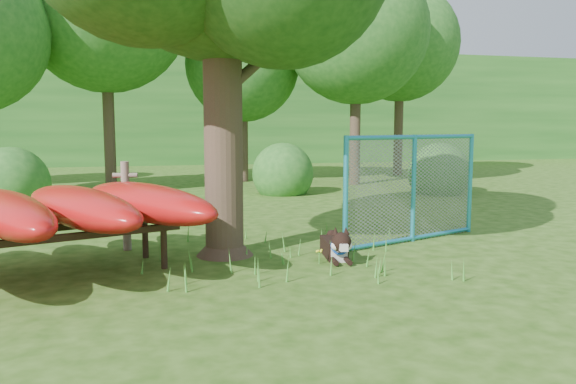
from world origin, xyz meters
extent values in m
plane|color=#23480E|center=(0.00, 0.00, 0.00)|extent=(80.00, 80.00, 0.00)
cylinder|color=#3A2A1F|center=(-0.72, 1.56, 2.29)|extent=(0.71, 0.71, 4.58)
cone|color=#3A2A1F|center=(-0.72, 1.56, 0.23)|extent=(1.06, 1.06, 0.46)
cylinder|color=#3A2A1F|center=(-0.18, 1.69, 2.93)|extent=(1.17, 0.86, 0.98)
cylinder|color=#3A2A1F|center=(-1.21, 1.63, 3.30)|extent=(1.07, 0.44, 0.94)
cylinder|color=#695E4F|center=(-2.19, 2.32, 0.72)|extent=(0.15, 0.15, 1.43)
cylinder|color=#695E4F|center=(-2.19, 2.32, 1.21)|extent=(0.39, 0.14, 0.08)
cylinder|color=black|center=(-1.65, 0.95, 0.28)|extent=(0.11, 0.11, 0.56)
cylinder|color=black|center=(-1.91, 1.69, 0.28)|extent=(0.11, 0.11, 0.56)
cube|color=black|center=(-3.04, 0.47, 0.59)|extent=(3.23, 1.18, 0.09)
cube|color=black|center=(-3.29, 1.22, 0.59)|extent=(3.23, 1.18, 0.09)
ellipsoid|color=red|center=(-3.59, 0.70, 0.90)|extent=(2.14, 3.40, 0.54)
ellipsoid|color=red|center=(-2.74, 0.99, 0.90)|extent=(2.23, 3.37, 0.54)
ellipsoid|color=red|center=(-1.89, 1.28, 0.90)|extent=(2.33, 3.34, 0.54)
cube|color=black|center=(0.89, 1.07, 0.13)|extent=(0.38, 0.81, 0.27)
cube|color=silver|center=(0.85, 0.74, 0.12)|extent=(0.26, 0.18, 0.24)
sphere|color=black|center=(0.82, 0.54, 0.33)|extent=(0.29, 0.29, 0.29)
cube|color=silver|center=(0.81, 0.41, 0.29)|extent=(0.13, 0.17, 0.10)
sphere|color=silver|center=(0.73, 0.53, 0.29)|extent=(0.13, 0.13, 0.13)
sphere|color=silver|center=(0.91, 0.51, 0.29)|extent=(0.13, 0.13, 0.13)
cone|color=black|center=(0.75, 0.59, 0.49)|extent=(0.13, 0.15, 0.14)
cone|color=black|center=(0.91, 0.57, 0.49)|extent=(0.11, 0.13, 0.14)
cylinder|color=black|center=(0.73, 0.58, 0.06)|extent=(0.12, 0.34, 0.08)
cylinder|color=black|center=(0.93, 0.56, 0.06)|extent=(0.12, 0.34, 0.08)
sphere|color=black|center=(0.99, 1.48, 0.24)|extent=(0.18, 0.18, 0.18)
torus|color=blue|center=(0.83, 0.63, 0.27)|extent=(0.28, 0.11, 0.28)
cylinder|color=teal|center=(1.15, 1.28, 0.92)|extent=(0.11, 0.11, 1.84)
cylinder|color=teal|center=(2.58, 1.83, 0.92)|extent=(0.11, 0.11, 1.84)
cylinder|color=teal|center=(4.02, 2.38, 0.92)|extent=(0.11, 0.11, 1.84)
cylinder|color=teal|center=(2.58, 1.83, 1.80)|extent=(2.89, 1.17, 0.07)
cylinder|color=teal|center=(2.58, 1.83, 0.05)|extent=(2.89, 1.17, 0.07)
plane|color=gray|center=(2.58, 1.83, 0.92)|extent=(2.87, 1.10, 3.07)
cylinder|color=#499A32|center=(0.53, 0.67, 0.09)|extent=(0.02, 0.02, 0.19)
sphere|color=yellow|center=(0.53, 0.67, 0.19)|extent=(0.03, 0.03, 0.03)
sphere|color=yellow|center=(0.57, 0.69, 0.20)|extent=(0.03, 0.03, 0.03)
sphere|color=yellow|center=(0.51, 0.70, 0.18)|extent=(0.03, 0.03, 0.03)
sphere|color=yellow|center=(0.55, 0.64, 0.19)|extent=(0.03, 0.03, 0.03)
sphere|color=yellow|center=(0.51, 0.65, 0.20)|extent=(0.03, 0.03, 0.03)
cylinder|color=#3A2A1F|center=(-3.00, 12.00, 2.62)|extent=(0.36, 0.36, 5.25)
sphere|color=#235F1E|center=(-3.00, 12.00, 5.62)|extent=(5.20, 5.20, 5.20)
cylinder|color=#3A2A1F|center=(1.50, 13.00, 1.92)|extent=(0.36, 0.36, 3.85)
sphere|color=#235F1E|center=(1.50, 13.00, 4.12)|extent=(4.00, 4.00, 4.00)
cylinder|color=#3A2A1F|center=(5.00, 11.00, 2.38)|extent=(0.36, 0.36, 4.76)
sphere|color=#235F1E|center=(5.00, 11.00, 5.10)|extent=(4.80, 4.80, 4.80)
cylinder|color=#3A2A1F|center=(8.00, 14.00, 2.45)|extent=(0.36, 0.36, 4.90)
sphere|color=#235F1E|center=(8.00, 14.00, 5.25)|extent=(4.60, 4.60, 4.60)
sphere|color=#235F1E|center=(-5.00, 7.50, 0.00)|extent=(1.80, 1.80, 1.80)
sphere|color=#235F1E|center=(6.50, 8.00, 0.00)|extent=(1.80, 1.80, 1.80)
sphere|color=#235F1E|center=(2.00, 9.00, 0.00)|extent=(1.80, 1.80, 1.80)
cube|color=#235F1E|center=(0.00, 28.00, 3.00)|extent=(80.00, 12.00, 6.00)
camera|label=1|loc=(-1.84, -6.93, 1.99)|focal=35.00mm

